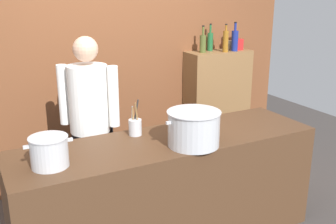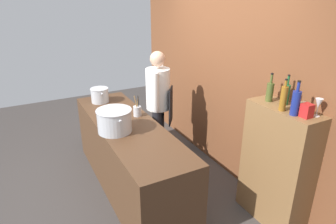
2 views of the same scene
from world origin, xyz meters
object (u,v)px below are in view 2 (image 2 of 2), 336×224
(wine_glass_tall, at_px, (319,104))
(spice_tin_red, at_px, (307,111))
(wine_bottle_amber, at_px, (284,98))
(spice_tin_cream, at_px, (303,108))
(utensil_crock, at_px, (137,111))
(chef, at_px, (158,100))
(stockpot_large, at_px, (114,121))
(wine_bottle_cobalt, at_px, (296,102))
(stockpot_small, at_px, (100,95))
(wine_bottle_green, at_px, (286,94))
(wine_bottle_olive, at_px, (270,91))

(wine_glass_tall, distance_m, spice_tin_red, 0.12)
(wine_bottle_amber, relative_size, spice_tin_cream, 2.97)
(utensil_crock, relative_size, wine_bottle_amber, 0.94)
(spice_tin_red, distance_m, spice_tin_cream, 0.10)
(chef, distance_m, stockpot_large, 0.99)
(wine_bottle_cobalt, xyz_separation_m, spice_tin_cream, (0.00, 0.11, -0.07))
(wine_bottle_amber, relative_size, spice_tin_red, 2.44)
(stockpot_large, xyz_separation_m, wine_bottle_cobalt, (1.32, 1.30, 0.43))
(stockpot_small, xyz_separation_m, spice_tin_cream, (2.36, 1.29, 0.39))
(chef, bearing_deg, wine_glass_tall, -126.96)
(wine_bottle_amber, height_order, wine_bottle_cobalt, wine_bottle_cobalt)
(stockpot_large, height_order, wine_bottle_green, wine_bottle_green)
(stockpot_small, xyz_separation_m, wine_bottle_cobalt, (2.36, 1.18, 0.46))
(wine_bottle_cobalt, bearing_deg, wine_bottle_green, 148.26)
(stockpot_large, bearing_deg, utensil_crock, 127.09)
(wine_bottle_olive, height_order, wine_glass_tall, wine_bottle_olive)
(stockpot_large, xyz_separation_m, spice_tin_cream, (1.32, 1.41, 0.36))
(stockpot_large, height_order, wine_bottle_cobalt, wine_bottle_cobalt)
(wine_bottle_cobalt, bearing_deg, wine_bottle_amber, -176.15)
(wine_bottle_green, relative_size, wine_bottle_olive, 1.03)
(spice_tin_red, bearing_deg, spice_tin_cream, 147.12)
(chef, bearing_deg, utensil_crock, 155.43)
(wine_bottle_amber, relative_size, wine_bottle_cobalt, 0.95)
(stockpot_small, height_order, spice_tin_red, spice_tin_red)
(utensil_crock, bearing_deg, chef, 120.04)
(chef, distance_m, wine_bottle_amber, 1.87)
(wine_bottle_amber, bearing_deg, wine_glass_tall, 33.57)
(wine_bottle_amber, bearing_deg, stockpot_large, -132.60)
(utensil_crock, bearing_deg, wine_bottle_green, 36.99)
(stockpot_small, distance_m, wine_bottle_olive, 2.38)
(utensil_crock, bearing_deg, spice_tin_red, 29.06)
(wine_glass_tall, bearing_deg, spice_tin_red, -105.43)
(utensil_crock, bearing_deg, stockpot_small, -158.88)
(wine_bottle_olive, xyz_separation_m, wine_glass_tall, (0.50, 0.08, 0.01))
(wine_bottle_amber, relative_size, wine_bottle_green, 1.02)
(wine_bottle_green, height_order, wine_bottle_olive, wine_bottle_green)
(chef, xyz_separation_m, wine_bottle_olive, (1.49, 0.55, 0.48))
(utensil_crock, bearing_deg, wine_bottle_olive, 38.03)
(wine_bottle_olive, bearing_deg, stockpot_large, -124.36)
(wine_bottle_amber, bearing_deg, spice_tin_red, 15.56)
(wine_bottle_amber, height_order, wine_bottle_green, wine_bottle_amber)
(spice_tin_cream, bearing_deg, stockpot_large, -133.14)
(spice_tin_red, bearing_deg, stockpot_small, -153.21)
(stockpot_large, xyz_separation_m, stockpot_small, (-1.04, 0.12, -0.03))
(utensil_crock, xyz_separation_m, spice_tin_cream, (1.62, 1.01, 0.42))
(wine_bottle_cobalt, bearing_deg, chef, -165.72)
(utensil_crock, xyz_separation_m, wine_bottle_olive, (1.24, 0.97, 0.47))
(stockpot_large, distance_m, wine_bottle_green, 1.85)
(wine_bottle_cobalt, xyz_separation_m, wine_bottle_olive, (-0.38, 0.07, -0.02))
(chef, distance_m, utensil_crock, 0.49)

